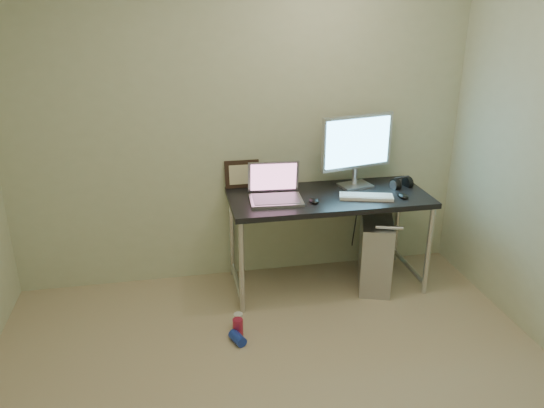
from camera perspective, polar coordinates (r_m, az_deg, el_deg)
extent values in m
cube|color=beige|center=(4.01, -3.28, 8.70)|extent=(3.50, 0.02, 2.50)
cube|color=black|center=(3.98, 6.12, 0.69)|extent=(1.49, 0.65, 0.04)
cylinder|color=silver|center=(3.74, -3.28, -6.94)|extent=(0.04, 0.04, 0.71)
cylinder|color=silver|center=(4.25, -4.34, -3.34)|extent=(0.04, 0.04, 0.71)
cylinder|color=silver|center=(4.14, 16.46, -4.91)|extent=(0.04, 0.04, 0.71)
cylinder|color=silver|center=(4.61, 13.33, -1.87)|extent=(0.04, 0.04, 0.71)
cylinder|color=silver|center=(4.12, -3.75, -8.45)|extent=(0.04, 0.57, 0.04)
cylinder|color=silver|center=(4.49, 14.48, -6.50)|extent=(0.04, 0.57, 0.04)
cube|color=#B8B9BE|center=(4.23, 11.03, -5.01)|extent=(0.39, 0.58, 0.55)
cylinder|color=silver|center=(3.92, 12.50, -2.50)|extent=(0.20, 0.09, 0.03)
cylinder|color=silver|center=(4.30, 10.25, -0.18)|extent=(0.20, 0.09, 0.03)
cylinder|color=black|center=(4.45, 8.99, -1.78)|extent=(0.01, 0.16, 0.69)
cylinder|color=black|center=(4.47, 10.15, -2.02)|extent=(0.02, 0.11, 0.71)
cylinder|color=#A81F3D|center=(3.65, -3.69, -13.12)|extent=(0.08, 0.08, 0.13)
cylinder|color=white|center=(3.72, -3.64, -12.46)|extent=(0.08, 0.08, 0.12)
cylinder|color=#1A32A5|center=(3.60, -3.72, -14.21)|extent=(0.11, 0.14, 0.07)
cube|color=silver|center=(3.82, 0.44, 0.41)|extent=(0.39, 0.29, 0.02)
cube|color=slate|center=(3.82, 0.44, 0.57)|extent=(0.35, 0.24, 0.00)
cube|color=#94959D|center=(3.92, 0.15, 2.96)|extent=(0.38, 0.08, 0.24)
cube|color=#79445E|center=(3.91, 0.18, 2.92)|extent=(0.34, 0.06, 0.21)
cube|color=silver|center=(4.18, 8.93, 2.00)|extent=(0.27, 0.22, 0.02)
cylinder|color=silver|center=(4.18, 8.89, 3.05)|extent=(0.04, 0.04, 0.13)
cube|color=silver|center=(4.09, 9.15, 6.63)|extent=(0.59, 0.17, 0.41)
cube|color=#59BAEA|center=(4.07, 9.27, 6.55)|extent=(0.53, 0.13, 0.36)
cube|color=white|center=(3.95, 10.09, 0.78)|extent=(0.41, 0.23, 0.02)
ellipsoid|color=black|center=(4.02, 13.93, 0.94)|extent=(0.08, 0.12, 0.04)
ellipsoid|color=black|center=(3.82, 4.55, 0.46)|extent=(0.07, 0.11, 0.04)
cylinder|color=black|center=(4.21, 13.03, 2.08)|extent=(0.06, 0.10, 0.10)
cylinder|color=black|center=(4.25, 14.48, 2.16)|extent=(0.06, 0.10, 0.10)
cube|color=black|center=(4.21, 13.82, 2.79)|extent=(0.13, 0.05, 0.01)
cube|color=black|center=(4.09, -3.24, 3.24)|extent=(0.27, 0.08, 0.22)
cylinder|color=silver|center=(4.14, -0.41, 2.64)|extent=(0.01, 0.01, 0.10)
cylinder|color=white|center=(4.12, -0.41, 3.44)|extent=(0.05, 0.04, 0.04)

